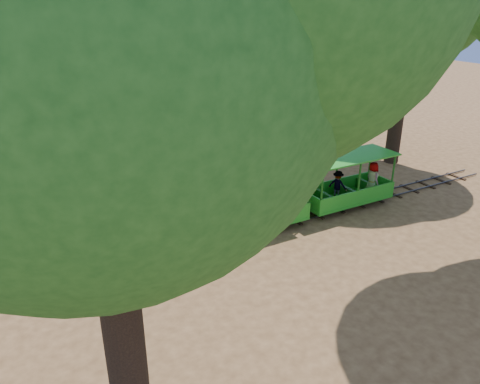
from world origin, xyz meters
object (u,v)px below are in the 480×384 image
fence (183,151)px  locomotive (160,208)px  carriage_rear (349,187)px  carriage_front (256,209)px

fence → locomotive: bearing=-117.1°
locomotive → fence: (4.06, 7.95, -1.04)m
locomotive → carriage_rear: bearing=-0.5°
locomotive → carriage_rear: size_ratio=0.76×
carriage_rear → carriage_front: bearing=179.5°
carriage_front → carriage_rear: same height
carriage_front → fence: 8.00m
locomotive → fence: bearing=62.9°
carriage_rear → fence: size_ratio=0.21×
locomotive → carriage_front: (3.44, -0.03, -0.81)m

